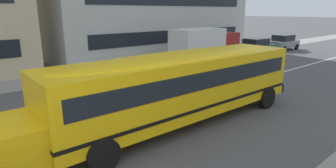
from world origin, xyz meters
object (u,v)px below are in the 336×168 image
at_px(school_bus, 178,82).
at_px(parked_car_grey_far_corner, 283,42).
at_px(box_truck, 205,45).
at_px(parked_car_green_near_corner, 256,47).

distance_m(school_bus, parked_car_grey_far_corner, 23.96).
relative_size(school_bus, box_truck, 2.00).
bearing_deg(parked_car_green_near_corner, school_bus, -153.85).
distance_m(school_bus, parked_car_green_near_corner, 18.46).
xyz_separation_m(parked_car_green_near_corner, box_truck, (-7.02, 0.26, 0.70)).
bearing_deg(school_bus, box_truck, -141.20).
bearing_deg(parked_car_grey_far_corner, school_bus, -159.89).
height_order(parked_car_grey_far_corner, box_truck, box_truck).
relative_size(school_bus, parked_car_grey_far_corner, 3.08).
height_order(school_bus, parked_car_green_near_corner, school_bus).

